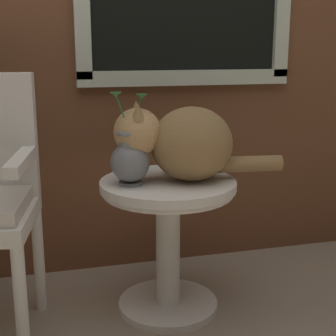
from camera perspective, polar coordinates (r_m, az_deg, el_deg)
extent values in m
cube|color=beige|center=(2.37, 2.13, 10.28)|extent=(1.02, 0.03, 0.07)
cylinder|color=silver|center=(2.15, 0.00, -15.28)|extent=(0.41, 0.41, 0.03)
cylinder|color=silver|center=(2.04, 0.00, -8.95)|extent=(0.10, 0.10, 0.48)
cylinder|color=silver|center=(1.95, 0.00, -1.92)|extent=(0.54, 0.54, 0.03)
torus|color=silver|center=(1.96, 0.00, -2.70)|extent=(0.52, 0.52, 0.02)
cylinder|color=silver|center=(1.78, -16.44, -15.05)|extent=(0.04, 0.04, 0.43)
cylinder|color=silver|center=(2.12, -14.55, -10.13)|extent=(0.04, 0.04, 0.43)
cube|color=silver|center=(1.80, -16.41, 0.84)|extent=(0.11, 0.39, 0.04)
ellipsoid|color=olive|center=(1.92, 2.73, 2.76)|extent=(0.35, 0.33, 0.29)
sphere|color=tan|center=(1.89, -3.53, 4.10)|extent=(0.18, 0.18, 0.18)
cone|color=olive|center=(1.93, -3.68, 6.77)|extent=(0.06, 0.06, 0.06)
cone|color=olive|center=(1.83, -3.45, 6.40)|extent=(0.06, 0.06, 0.06)
cylinder|color=olive|center=(1.99, 8.91, 0.45)|extent=(0.29, 0.10, 0.06)
cylinder|color=slate|center=(1.89, -4.32, -1.72)|extent=(0.09, 0.09, 0.01)
ellipsoid|color=slate|center=(1.88, -4.36, 0.65)|extent=(0.15, 0.15, 0.15)
cylinder|color=slate|center=(1.86, -4.41, 3.20)|extent=(0.08, 0.08, 0.06)
torus|color=slate|center=(1.85, -4.42, 4.08)|extent=(0.10, 0.10, 0.02)
cylinder|color=#2D662D|center=(1.85, -3.73, 6.12)|extent=(0.05, 0.01, 0.13)
cone|color=#2D662D|center=(1.85, -3.03, 8.18)|extent=(0.04, 0.04, 0.02)
cylinder|color=#2D662D|center=(1.84, -5.20, 6.19)|extent=(0.05, 0.01, 0.14)
cone|color=#2D662D|center=(1.82, -6.00, 8.34)|extent=(0.04, 0.04, 0.02)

